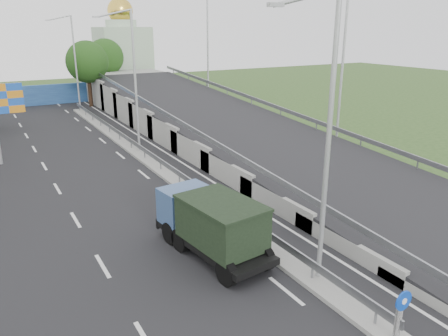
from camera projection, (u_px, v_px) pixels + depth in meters
road_surface at (121, 184)px, 26.46m from camera, size 26.00×90.00×0.04m
median at (145, 159)px, 31.14m from camera, size 1.00×44.00×0.20m
overpass_ramp at (235, 125)px, 34.17m from camera, size 10.00×50.00×3.50m
median_guardrail at (145, 150)px, 30.94m from camera, size 0.09×44.00×0.71m
sign_bollard at (400, 315)px, 12.84m from camera, size 0.64×0.23×1.67m
lamp_post_near at (325, 130)px, 14.57m from camera, size 2.74×0.18×10.08m
lamp_post_mid at (132, 75)px, 31.08m from camera, size 2.74×0.18×10.08m
lamp_post_far at (73, 58)px, 47.59m from camera, size 2.74×0.18×10.08m
blue_wall at (31, 96)px, 52.03m from camera, size 30.00×0.50×2.40m
church at (123, 53)px, 63.96m from camera, size 7.00×7.00×13.80m
tree_median_far at (87, 62)px, 50.33m from camera, size 4.80×4.80×7.60m
tree_ramp_far at (105, 57)px, 57.99m from camera, size 4.80×4.80×7.60m
dump_truck at (211, 222)px, 17.97m from camera, size 2.87×6.10×2.59m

